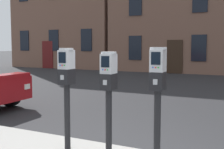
{
  "coord_description": "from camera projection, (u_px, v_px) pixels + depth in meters",
  "views": [
    {
      "loc": [
        1.78,
        -4.02,
        1.71
      ],
      "look_at": [
        -0.2,
        -0.2,
        1.31
      ],
      "focal_mm": 48.76,
      "sensor_mm": 36.0,
      "label": 1
    }
  ],
  "objects": [
    {
      "name": "parking_meter_near_kerb",
      "position": [
        67.0,
        80.0,
        4.57
      ],
      "size": [
        0.23,
        0.26,
        1.54
      ],
      "rotation": [
        0.0,
        0.0,
        -1.5
      ],
      "color": "black",
      "rests_on": "sidewalk_slab"
    },
    {
      "name": "parking_meter_twin_adjacent",
      "position": [
        109.0,
        85.0,
        4.25
      ],
      "size": [
        0.23,
        0.26,
        1.5
      ],
      "rotation": [
        0.0,
        0.0,
        -1.5
      ],
      "color": "black",
      "rests_on": "sidewalk_slab"
    },
    {
      "name": "parking_meter_end_of_row",
      "position": [
        158.0,
        85.0,
        3.91
      ],
      "size": [
        0.23,
        0.26,
        1.56
      ],
      "rotation": [
        0.0,
        0.0,
        -1.5
      ],
      "color": "black",
      "rests_on": "sidewalk_slab"
    }
  ]
}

